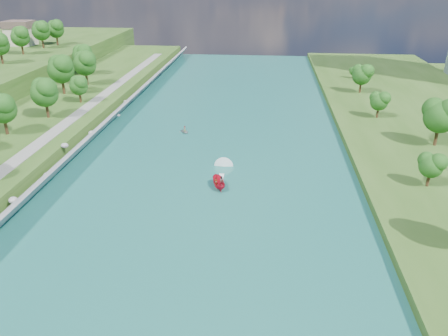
# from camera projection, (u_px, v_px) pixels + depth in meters

# --- Properties ---
(ground) EXTENTS (260.00, 260.00, 0.00)m
(ground) POSITION_uv_depth(u_px,v_px,m) (186.00, 231.00, 62.25)
(ground) COLOR #2D5119
(ground) RESTS_ON ground
(river_water) EXTENTS (55.00, 240.00, 0.10)m
(river_water) POSITION_uv_depth(u_px,v_px,m) (205.00, 172.00, 80.33)
(river_water) COLOR #185B5D
(river_water) RESTS_ON ground
(ridge_west) EXTENTS (60.00, 120.00, 9.00)m
(ridge_west) POSITION_uv_depth(u_px,v_px,m) (2.00, 61.00, 153.77)
(ridge_west) COLOR #2D5119
(ridge_west) RESTS_ON ground
(riprap_bank) EXTENTS (4.63, 236.00, 4.37)m
(riprap_bank) POSITION_uv_depth(u_px,v_px,m) (66.00, 160.00, 80.84)
(riprap_bank) COLOR slate
(riprap_bank) RESTS_ON ground
(riverside_path) EXTENTS (3.00, 200.00, 0.10)m
(riverside_path) POSITION_uv_depth(u_px,v_px,m) (33.00, 148.00, 81.80)
(riverside_path) COLOR gray
(riverside_path) RESTS_ON berm_west
(trees_east) EXTENTS (16.68, 135.84, 11.57)m
(trees_east) POSITION_uv_depth(u_px,v_px,m) (432.00, 145.00, 75.31)
(trees_east) COLOR #1D4C14
(trees_east) RESTS_ON berm_east
(trees_ridge) EXTENTS (8.75, 40.93, 10.82)m
(trees_ridge) POSITION_uv_depth(u_px,v_px,m) (31.00, 36.00, 142.38)
(trees_ridge) COLOR #1D4C14
(trees_ridge) RESTS_ON ridge_west
(motorboat) EXTENTS (3.60, 19.25, 1.96)m
(motorboat) POSITION_uv_depth(u_px,v_px,m) (219.00, 180.00, 75.28)
(motorboat) COLOR red
(motorboat) RESTS_ON river_water
(raft) EXTENTS (3.11, 3.27, 1.60)m
(raft) POSITION_uv_depth(u_px,v_px,m) (185.00, 131.00, 99.41)
(raft) COLOR gray
(raft) RESTS_ON river_water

